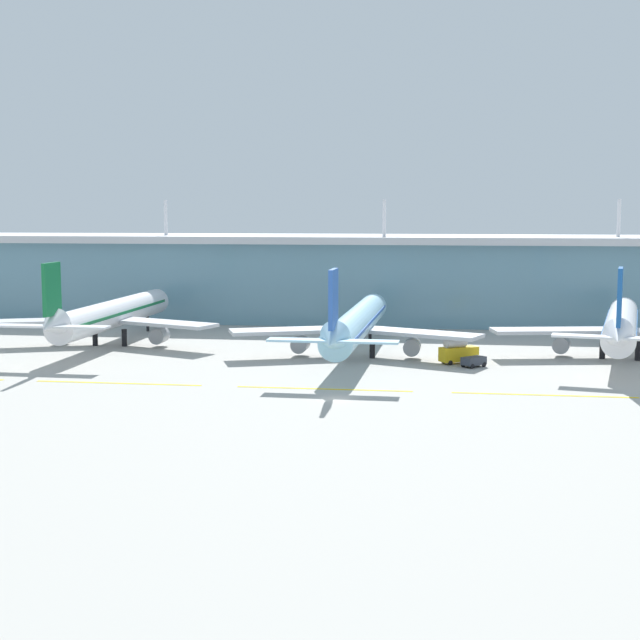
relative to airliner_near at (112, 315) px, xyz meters
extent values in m
plane|color=#A8A59E|center=(53.80, -48.69, -6.45)|extent=(600.00, 600.00, 0.00)
cube|color=#6693A8|center=(53.80, 50.38, 3.59)|extent=(280.00, 28.00, 20.08)
cube|color=silver|center=(53.80, 50.38, 14.52)|extent=(288.00, 34.00, 1.80)
cylinder|color=silver|center=(-2.20, 44.78, 19.92)|extent=(0.90, 0.90, 9.00)
cylinder|color=silver|center=(53.80, 44.78, 19.92)|extent=(0.90, 0.90, 9.00)
cylinder|color=silver|center=(109.80, 44.78, 19.92)|extent=(0.90, 0.90, 9.00)
cylinder|color=silver|center=(0.01, 1.52, 0.05)|extent=(6.16, 55.33, 5.80)
cone|color=silver|center=(0.20, 31.16, 0.05)|extent=(5.54, 4.04, 5.51)
cone|color=silver|center=(-0.19, -29.12, 1.25)|extent=(4.97, 6.66, 5.72)
cube|color=#146B38|center=(-0.18, -28.12, 7.70)|extent=(0.74, 6.40, 9.50)
cube|color=silver|center=(-5.69, -28.59, 1.05)|extent=(10.02, 3.27, 0.36)
cube|color=silver|center=(5.31, -28.66, 1.05)|extent=(10.02, 3.27, 0.36)
cube|color=#B7BABF|center=(-12.02, -2.83, -1.26)|extent=(24.82, 15.17, 0.70)
cylinder|color=gray|center=(-10.81, -1.39, -4.05)|extent=(3.23, 4.52, 3.20)
cube|color=#B7BABF|center=(11.98, -2.98, -1.26)|extent=(24.78, 15.42, 0.70)
cylinder|color=gray|center=(10.79, -1.53, -4.05)|extent=(3.23, 4.52, 3.20)
cylinder|color=black|center=(0.15, 22.25, -4.65)|extent=(0.70, 0.70, 3.60)
cylinder|color=black|center=(-3.21, -1.46, -4.65)|extent=(1.10, 1.10, 3.60)
cylinder|color=black|center=(3.19, -1.50, -4.65)|extent=(1.10, 1.10, 3.60)
cube|color=#146B38|center=(0.01, 1.52, 0.45)|extent=(6.17, 49.80, 0.60)
cylinder|color=#9ED1EA|center=(52.56, -6.55, 0.05)|extent=(6.86, 61.45, 5.80)
cone|color=#9ED1EA|center=(53.12, 26.12, 0.05)|extent=(5.58, 4.09, 5.51)
cone|color=#9ED1EA|center=(51.97, -40.23, 1.25)|extent=(5.04, 6.71, 5.72)
cube|color=#2D5BB7|center=(51.99, -39.23, 7.70)|extent=(0.81, 6.41, 9.50)
cube|color=#9ED1EA|center=(46.48, -39.63, 1.05)|extent=(10.05, 3.37, 0.36)
cube|color=#9ED1EA|center=(57.48, -39.82, 1.05)|extent=(10.05, 3.37, 0.36)
cube|color=#B7BABF|center=(40.48, -10.77, -1.26)|extent=(24.84, 14.95, 0.70)
cylinder|color=gray|center=(41.71, -9.35, -4.05)|extent=(3.28, 4.55, 3.20)
cube|color=#B7BABF|center=(64.48, -11.18, -1.26)|extent=(24.75, 15.63, 0.70)
cylinder|color=gray|center=(63.30, -9.72, -4.05)|extent=(3.28, 4.55, 3.20)
cylinder|color=black|center=(52.96, 16.45, -4.65)|extent=(0.70, 0.70, 3.60)
cylinder|color=black|center=(49.31, -9.50, -4.65)|extent=(1.10, 1.10, 3.60)
cylinder|color=black|center=(55.71, -9.61, -4.65)|extent=(1.10, 1.10, 3.60)
cube|color=#2D5BB7|center=(52.56, -6.55, 0.45)|extent=(6.80, 55.31, 0.60)
cylinder|color=white|center=(102.93, -1.72, 0.05)|extent=(15.61, 51.73, 5.80)
cone|color=white|center=(108.28, 25.55, 0.05)|extent=(6.18, 4.98, 5.51)
cone|color=white|center=(97.40, -29.97, 1.25)|extent=(6.11, 7.45, 5.72)
cube|color=#19519E|center=(97.59, -28.99, 7.70)|extent=(1.92, 6.42, 9.50)
cube|color=white|center=(92.10, -28.42, 1.05)|extent=(10.43, 5.06, 0.36)
cube|color=#B7BABF|center=(90.31, -3.75, -1.26)|extent=(24.85, 11.22, 0.70)
cylinder|color=gray|center=(91.76, -2.57, -4.05)|extent=(4.01, 5.03, 3.20)
cylinder|color=black|center=(106.65, 17.26, -4.65)|extent=(0.70, 0.70, 3.60)
cylinder|color=black|center=(99.22, -4.05, -4.65)|extent=(1.10, 1.10, 3.60)
cylinder|color=black|center=(105.50, -5.28, -4.65)|extent=(1.10, 1.10, 3.60)
cube|color=#19519E|center=(102.93, -1.72, 0.45)|extent=(14.66, 46.68, 0.60)
cube|color=yellow|center=(16.80, -41.32, -6.43)|extent=(28.00, 0.70, 0.04)
cube|color=yellow|center=(50.80, -41.32, -6.43)|extent=(28.00, 0.70, 0.04)
cube|color=yellow|center=(84.80, -41.32, -6.43)|extent=(28.00, 0.70, 0.04)
cube|color=#333842|center=(74.70, -17.04, -5.30)|extent=(4.80, 4.82, 1.40)
cylinder|color=black|center=(74.39, -18.89, -6.00)|extent=(0.88, 0.89, 0.90)
cylinder|color=black|center=(72.85, -17.38, -6.00)|extent=(0.88, 0.89, 0.90)
cylinder|color=black|center=(76.55, -16.70, -6.00)|extent=(0.88, 0.89, 0.90)
cylinder|color=black|center=(75.01, -15.18, -6.00)|extent=(0.88, 0.89, 0.90)
cube|color=gold|center=(72.04, -13.27, -4.70)|extent=(7.50, 5.97, 2.60)
cylinder|color=silver|center=(71.36, -13.68, -2.50)|extent=(4.46, 3.79, 2.00)
cylinder|color=black|center=(73.58, -10.95, -6.00)|extent=(0.95, 0.77, 0.90)
cylinder|color=black|center=(74.80, -12.95, -6.00)|extent=(0.95, 0.77, 0.90)
cylinder|color=black|center=(69.28, -13.58, -6.00)|extent=(0.95, 0.77, 0.90)
cylinder|color=black|center=(70.50, -15.58, -6.00)|extent=(0.95, 0.77, 0.90)
camera|label=1|loc=(70.44, -181.86, 21.43)|focal=51.22mm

